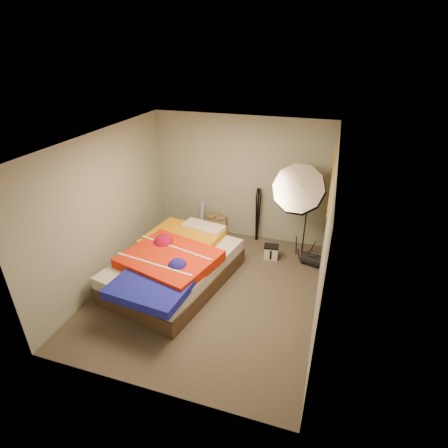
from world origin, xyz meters
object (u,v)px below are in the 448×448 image
at_px(tote_bag, 217,224).
at_px(bed, 174,265).
at_px(photo_umbrella, 299,190).
at_px(wrapping_roll, 201,218).
at_px(duffel_bag, 312,260).
at_px(camera_case, 271,253).
at_px(camera_tripod, 258,211).

xyz_separation_m(tote_bag, bed, (-0.14, -1.86, 0.12)).
bearing_deg(photo_umbrella, wrapping_roll, 168.46).
xyz_separation_m(duffel_bag, bed, (-2.20, -1.22, 0.22)).
bearing_deg(bed, camera_case, 40.17).
distance_m(tote_bag, camera_case, 1.46).
bearing_deg(duffel_bag, bed, -137.41).
relative_size(camera_case, photo_umbrella, 0.13).
xyz_separation_m(duffel_bag, photo_umbrella, (-0.37, 0.13, 1.28)).
distance_m(wrapping_roll, bed, 1.77).
distance_m(camera_case, photo_umbrella, 1.33).
relative_size(camera_case, bed, 0.10).
xyz_separation_m(wrapping_roll, duffel_bag, (2.37, -0.54, -0.24)).
height_order(tote_bag, bed, bed).
xyz_separation_m(duffel_bag, camera_tripod, (-1.17, 0.61, 0.55)).
bearing_deg(photo_umbrella, duffel_bag, -19.83).
height_order(photo_umbrella, camera_tripod, photo_umbrella).
distance_m(camera_case, bed, 1.89).
distance_m(tote_bag, camera_tripod, 0.99).
bearing_deg(bed, camera_tripod, 60.86).
bearing_deg(wrapping_roll, camera_case, -18.83).
height_order(tote_bag, duffel_bag, tote_bag).
bearing_deg(tote_bag, photo_umbrella, -13.26).
distance_m(duffel_bag, camera_tripod, 1.43).
bearing_deg(duffel_bag, tote_bag, 176.23).
bearing_deg(camera_tripod, photo_umbrella, -30.65).
distance_m(tote_bag, duffel_bag, 2.16).
bearing_deg(camera_tripod, wrapping_roll, -176.75).
bearing_deg(duffel_bag, wrapping_roll, -179.39).
height_order(bed, photo_umbrella, photo_umbrella).
height_order(wrapping_roll, bed, wrapping_roll).
height_order(tote_bag, photo_umbrella, photo_umbrella).
distance_m(duffel_bag, bed, 2.52).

